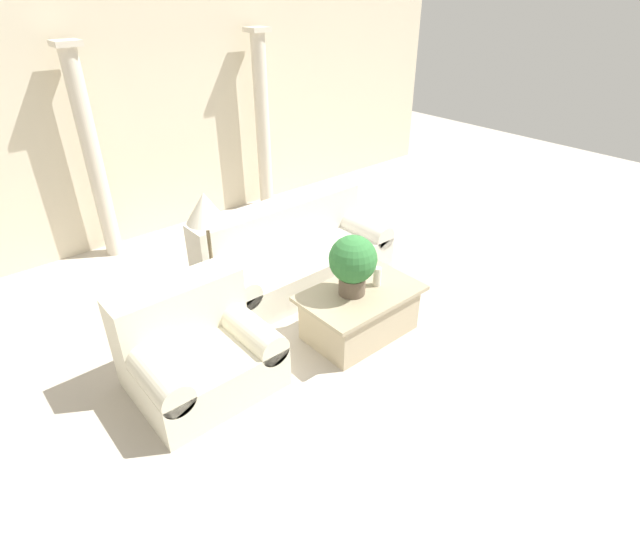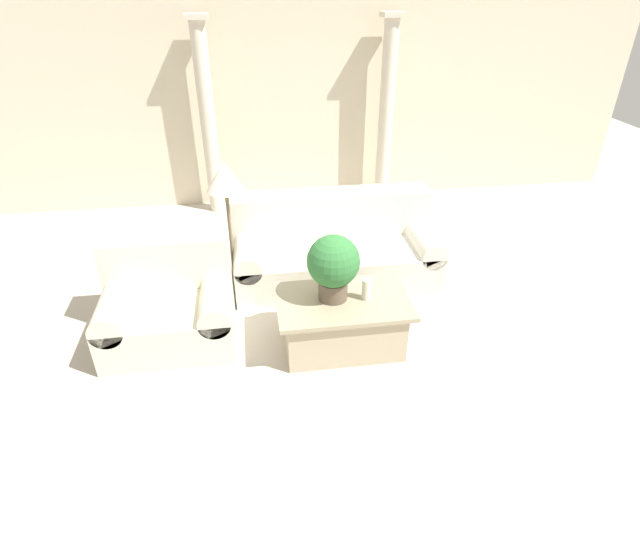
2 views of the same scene
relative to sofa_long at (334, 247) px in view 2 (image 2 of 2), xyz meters
name	(u,v)px [view 2 (image 2 of 2)]	position (x,y,z in m)	size (l,w,h in m)	color
ground_plane	(321,325)	(-0.29, -0.94, -0.34)	(16.00, 16.00, 0.00)	#BCB2A3
wall_back	(285,87)	(-0.29, 2.31, 1.26)	(10.00, 0.06, 3.20)	beige
sofa_long	(334,247)	(0.00, 0.00, 0.00)	(2.18, 0.99, 0.89)	beige
loveseat	(169,300)	(-1.68, -0.82, 0.01)	(1.15, 0.99, 0.89)	beige
coffee_table	(342,322)	(-0.14, -1.25, -0.09)	(1.16, 0.74, 0.49)	tan
potted_plant	(333,264)	(-0.23, -1.21, 0.48)	(0.45, 0.45, 0.59)	brown
pillar_candle	(366,289)	(0.06, -1.27, 0.24)	(0.08, 0.08, 0.19)	silver
floor_lamp	(225,184)	(-1.10, -0.15, 0.84)	(0.37, 0.37, 1.41)	brown
column_left	(208,119)	(-1.35, 2.02, 0.94)	(0.28, 0.28, 2.51)	beige
column_right	(386,112)	(1.06, 2.02, 0.94)	(0.28, 0.28, 2.51)	beige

